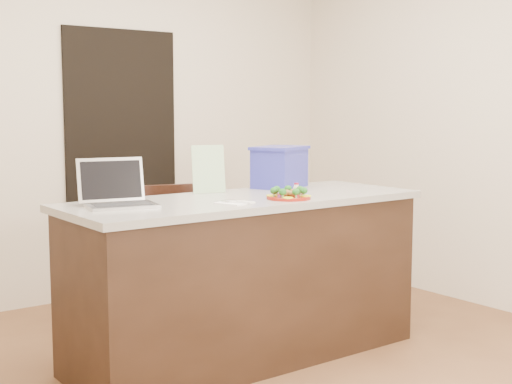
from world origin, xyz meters
TOP-DOWN VIEW (x-y plane):
  - ground at (0.00, 0.00)m, footprint 4.00×4.00m
  - room_shell at (0.00, 0.00)m, footprint 4.00×4.00m
  - doorway at (0.10, 1.98)m, footprint 0.90×0.02m
  - island at (0.00, 0.25)m, footprint 2.06×0.76m
  - plate at (0.14, 0.04)m, footprint 0.24×0.24m
  - meatballs at (0.14, 0.05)m, footprint 0.10×0.10m
  - broccoli at (0.14, 0.04)m, footprint 0.20×0.20m
  - pepper_rings at (0.14, 0.04)m, footprint 0.20×0.20m
  - napkin at (-0.20, 0.07)m, footprint 0.20×0.20m
  - fork at (-0.22, 0.08)m, footprint 0.08×0.16m
  - knife at (-0.17, 0.06)m, footprint 0.05×0.19m
  - yogurt_bottle at (0.25, 0.11)m, footprint 0.04×0.04m
  - laptop at (-0.73, 0.35)m, footprint 0.38×0.33m
  - leaflet at (-0.06, 0.54)m, footprint 0.20×0.09m
  - blue_box at (0.46, 0.52)m, footprint 0.43×0.38m
  - chair at (-0.10, 0.91)m, footprint 0.49×0.50m

SIDE VIEW (x-z plane):
  - ground at x=0.00m, z-range 0.00..0.00m
  - island at x=0.00m, z-range 0.00..0.92m
  - chair at x=-0.10m, z-range 0.06..0.99m
  - napkin at x=-0.20m, z-range 0.92..0.93m
  - fork at x=-0.22m, z-range 0.93..0.93m
  - plate at x=0.14m, z-range 0.92..0.94m
  - knife at x=-0.17m, z-range 0.93..0.93m
  - pepper_rings at x=0.14m, z-range 0.93..0.94m
  - yogurt_bottle at x=0.25m, z-range 0.91..0.99m
  - meatballs at x=0.14m, z-range 0.93..0.97m
  - broccoli at x=0.14m, z-range 0.95..0.99m
  - laptop at x=-0.73m, z-range 0.86..1.11m
  - doorway at x=0.10m, z-range 0.00..2.00m
  - blue_box at x=0.46m, z-range 0.92..1.18m
  - leaflet at x=-0.06m, z-range 0.92..1.20m
  - room_shell at x=0.00m, z-range -0.38..3.62m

